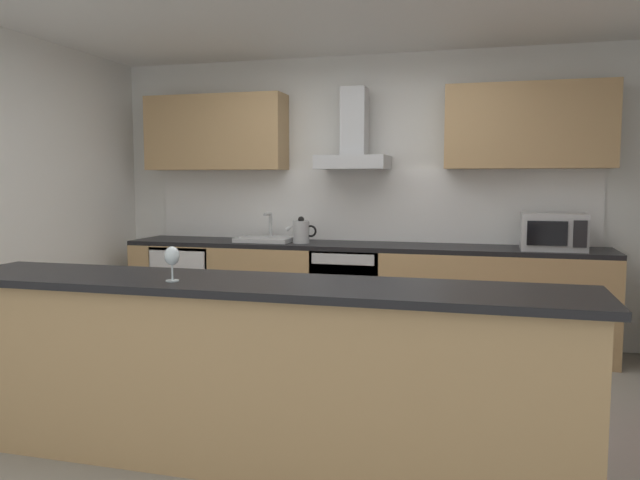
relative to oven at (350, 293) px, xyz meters
name	(u,v)px	position (x,y,z in m)	size (l,w,h in m)	color
ground	(304,410)	(0.06, -1.64, -0.47)	(5.83, 4.96, 0.02)	gray
wall_back	(366,198)	(0.06, 0.41, 0.84)	(5.83, 0.12, 2.60)	white
backsplash_tile	(365,205)	(0.06, 0.33, 0.77)	(4.10, 0.02, 0.66)	white
counter_back	(357,294)	(0.06, 0.03, -0.01)	(4.25, 0.60, 0.90)	tan
counter_island	(253,372)	(0.03, -2.43, 0.02)	(3.40, 0.64, 0.96)	tan
upper_cabinets	(362,130)	(0.06, 0.18, 1.45)	(4.19, 0.32, 0.70)	tan
oven	(350,293)	(0.00, 0.00, 0.00)	(0.60, 0.62, 0.80)	slate
refrigerator	(192,289)	(-1.55, 0.00, -0.03)	(0.58, 0.60, 0.85)	white
microwave	(553,232)	(1.68, -0.03, 0.59)	(0.50, 0.38, 0.30)	#B7BABC
sink	(266,239)	(-0.79, 0.01, 0.47)	(0.50, 0.40, 0.26)	silver
kettle	(301,231)	(-0.44, -0.03, 0.55)	(0.29, 0.15, 0.24)	#B7BABC
range_hood	(354,144)	(0.00, 0.13, 1.33)	(0.62, 0.45, 0.72)	#B7BABC
wine_glass	(172,257)	(-0.35, -2.55, 0.62)	(0.08, 0.08, 0.18)	silver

